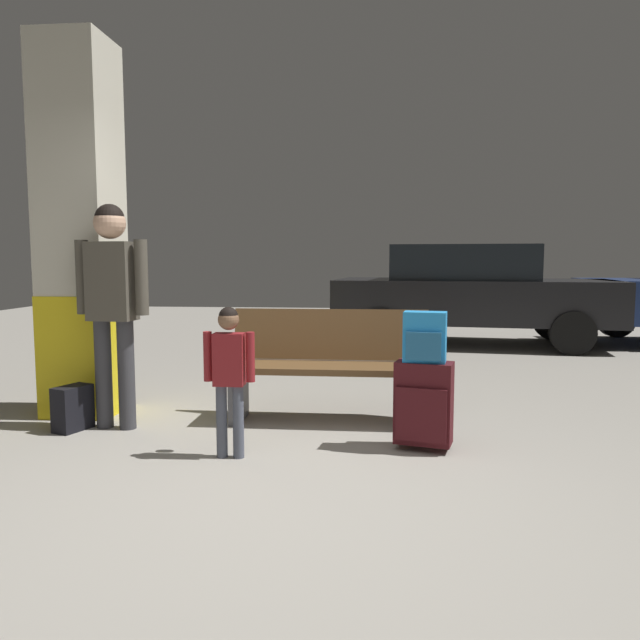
{
  "coord_description": "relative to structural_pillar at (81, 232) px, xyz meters",
  "views": [
    {
      "loc": [
        0.57,
        -3.07,
        1.29
      ],
      "look_at": [
        0.16,
        1.3,
        0.85
      ],
      "focal_mm": 33.8,
      "sensor_mm": 36.0,
      "label": 1
    }
  ],
  "objects": [
    {
      "name": "ground_plane",
      "position": [
        1.87,
        2.25,
        -1.57
      ],
      "size": [
        18.0,
        18.0,
        0.1
      ],
      "primitive_type": "cube",
      "color": "gray"
    },
    {
      "name": "structural_pillar",
      "position": [
        0.0,
        0.0,
        0.0
      ],
      "size": [
        0.57,
        0.57,
        3.07
      ],
      "color": "yellow",
      "rests_on": "ground_plane"
    },
    {
      "name": "bench",
      "position": [
        2.06,
        -0.07,
        -1.08
      ],
      "size": [
        1.6,
        0.53,
        0.89
      ],
      "color": "brown",
      "rests_on": "ground_plane"
    },
    {
      "name": "suitcase",
      "position": [
        2.76,
        -0.77,
        -1.2
      ],
      "size": [
        0.42,
        0.31,
        0.6
      ],
      "color": "#471419",
      "rests_on": "ground_plane"
    },
    {
      "name": "backpack_bright",
      "position": [
        2.76,
        -0.77,
        -0.75
      ],
      "size": [
        0.3,
        0.23,
        0.34
      ],
      "color": "#268CD8",
      "rests_on": "suitcase"
    },
    {
      "name": "child",
      "position": [
        1.49,
        -1.05,
        -0.91
      ],
      "size": [
        0.34,
        0.2,
        0.99
      ],
      "color": "#4C5160",
      "rests_on": "ground_plane"
    },
    {
      "name": "adult",
      "position": [
        0.45,
        -0.45,
        -0.47
      ],
      "size": [
        0.58,
        0.24,
        1.7
      ],
      "color": "#38383D",
      "rests_on": "ground_plane"
    },
    {
      "name": "backpack_dark_floor",
      "position": [
        0.14,
        -0.54,
        -1.35
      ],
      "size": [
        0.27,
        0.32,
        0.34
      ],
      "color": "black",
      "rests_on": "ground_plane"
    },
    {
      "name": "parked_car_near",
      "position": [
        3.86,
        4.53,
        -0.72
      ],
      "size": [
        4.27,
        2.16,
        1.51
      ],
      "color": "black",
      "rests_on": "ground_plane"
    }
  ]
}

